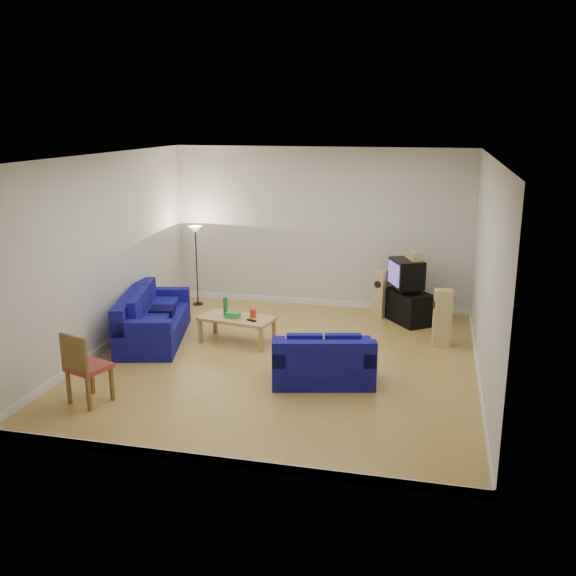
% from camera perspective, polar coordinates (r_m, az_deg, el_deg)
% --- Properties ---
extents(room, '(6.01, 6.51, 3.21)m').
position_cam_1_polar(room, '(9.80, -0.53, 1.92)').
color(room, olive).
rests_on(room, ground).
extents(sofa_three_seat, '(1.45, 2.37, 0.85)m').
position_cam_1_polar(sofa_three_seat, '(11.36, -12.11, -3.00)').
color(sofa_three_seat, '#100E5A').
rests_on(sofa_three_seat, ground).
extents(sofa_loveseat, '(1.62, 1.14, 0.73)m').
position_cam_1_polar(sofa_loveseat, '(9.37, 3.13, -6.84)').
color(sofa_loveseat, '#100E5A').
rests_on(sofa_loveseat, ground).
extents(coffee_table, '(1.34, 0.83, 0.46)m').
position_cam_1_polar(coffee_table, '(10.99, -4.56, -2.86)').
color(coffee_table, tan).
rests_on(coffee_table, ground).
extents(bottle, '(0.09, 0.09, 0.32)m').
position_cam_1_polar(bottle, '(11.00, -5.58, -1.68)').
color(bottle, '#197233').
rests_on(bottle, coffee_table).
extents(tissue_box, '(0.24, 0.14, 0.10)m').
position_cam_1_polar(tissue_box, '(10.91, -4.93, -2.43)').
color(tissue_box, green).
rests_on(tissue_box, coffee_table).
extents(red_canister, '(0.14, 0.14, 0.15)m').
position_cam_1_polar(red_canister, '(10.90, -3.13, -2.28)').
color(red_canister, red).
rests_on(red_canister, coffee_table).
extents(remote, '(0.18, 0.12, 0.02)m').
position_cam_1_polar(remote, '(10.74, -3.26, -2.89)').
color(remote, black).
rests_on(remote, coffee_table).
extents(tv_stand, '(1.02, 1.10, 0.60)m').
position_cam_1_polar(tv_stand, '(12.30, 10.62, -1.63)').
color(tv_stand, black).
rests_on(tv_stand, ground).
extents(av_receiver, '(0.46, 0.51, 0.10)m').
position_cam_1_polar(av_receiver, '(12.16, 10.64, -0.12)').
color(av_receiver, black).
rests_on(av_receiver, tv_stand).
extents(television, '(0.72, 0.81, 0.51)m').
position_cam_1_polar(television, '(12.09, 10.47, 1.31)').
color(television, black).
rests_on(television, av_receiver).
extents(centre_speaker, '(0.33, 0.47, 0.15)m').
position_cam_1_polar(centre_speaker, '(12.06, 11.10, 2.87)').
color(centre_speaker, '#D3B971').
rests_on(centre_speaker, television).
extents(speaker_left, '(0.30, 0.33, 0.92)m').
position_cam_1_polar(speaker_left, '(12.45, 8.24, -0.52)').
color(speaker_left, '#D3B971').
rests_on(speaker_left, ground).
extents(speaker_right, '(0.33, 0.26, 0.98)m').
position_cam_1_polar(speaker_right, '(11.08, 13.55, -2.60)').
color(speaker_right, '#D3B971').
rests_on(speaker_right, ground).
extents(floor_lamp, '(0.28, 0.28, 1.63)m').
position_cam_1_polar(floor_lamp, '(13.09, -8.21, 4.22)').
color(floor_lamp, black).
rests_on(floor_lamp, ground).
extents(dining_chair, '(0.62, 0.62, 1.01)m').
position_cam_1_polar(dining_chair, '(9.01, -17.69, -6.52)').
color(dining_chair, brown).
rests_on(dining_chair, ground).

